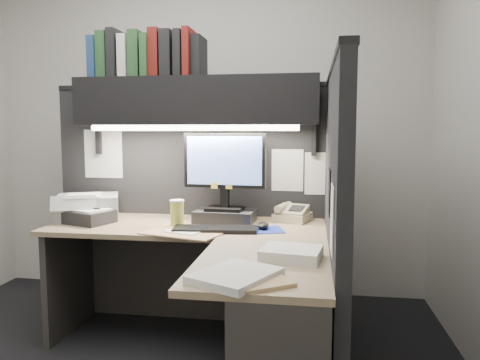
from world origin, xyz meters
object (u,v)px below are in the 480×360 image
at_px(overhead_shelf, 198,102).
at_px(keyboard, 215,229).
at_px(telephone, 292,215).
at_px(notebook_stack, 89,217).
at_px(printer, 88,207).
at_px(coffee_cup, 177,214).
at_px(monitor, 225,187).
at_px(desk, 222,305).

xyz_separation_m(overhead_shelf, keyboard, (0.19, -0.36, -0.76)).
relative_size(overhead_shelf, telephone, 7.24).
distance_m(telephone, notebook_stack, 1.30).
bearing_deg(notebook_stack, telephone, 11.92).
distance_m(printer, notebook_stack, 0.17).
height_order(telephone, printer, printer).
distance_m(overhead_shelf, coffee_cup, 0.74).
bearing_deg(coffee_cup, keyboard, -19.77).
relative_size(monitor, keyboard, 1.17).
relative_size(coffee_cup, notebook_stack, 0.58).
xyz_separation_m(printer, notebook_stack, (0.08, -0.15, -0.04)).
bearing_deg(keyboard, overhead_shelf, 111.87).
bearing_deg(overhead_shelf, notebook_stack, -159.73).
height_order(overhead_shelf, telephone, overhead_shelf).
relative_size(desk, telephone, 7.94).
bearing_deg(printer, telephone, -17.82).
xyz_separation_m(overhead_shelf, monitor, (0.19, -0.06, -0.54)).
height_order(desk, keyboard, keyboard).
distance_m(monitor, telephone, 0.48).
xyz_separation_m(monitor, notebook_stack, (-0.84, -0.18, -0.19)).
bearing_deg(printer, desk, -55.42).
xyz_separation_m(keyboard, printer, (-0.92, 0.27, 0.07)).
height_order(coffee_cup, printer, same).
distance_m(desk, keyboard, 0.51).
distance_m(coffee_cup, printer, 0.69).
xyz_separation_m(telephone, printer, (-1.35, -0.12, 0.04)).
bearing_deg(keyboard, desk, -79.57).
bearing_deg(overhead_shelf, keyboard, -62.43).
distance_m(keyboard, telephone, 0.58).
bearing_deg(coffee_cup, monitor, 37.83).
distance_m(keyboard, printer, 0.96).
bearing_deg(coffee_cup, telephone, 23.08).
height_order(monitor, telephone, monitor).
bearing_deg(overhead_shelf, coffee_cup, -104.64).
distance_m(desk, overhead_shelf, 1.33).
relative_size(overhead_shelf, printer, 3.98).
bearing_deg(keyboard, monitor, 83.91).
distance_m(overhead_shelf, keyboard, 0.86).
relative_size(keyboard, coffee_cup, 3.14).
bearing_deg(coffee_cup, overhead_shelf, 75.36).
distance_m(telephone, printer, 1.36).
xyz_separation_m(telephone, notebook_stack, (-1.27, -0.27, -0.00)).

